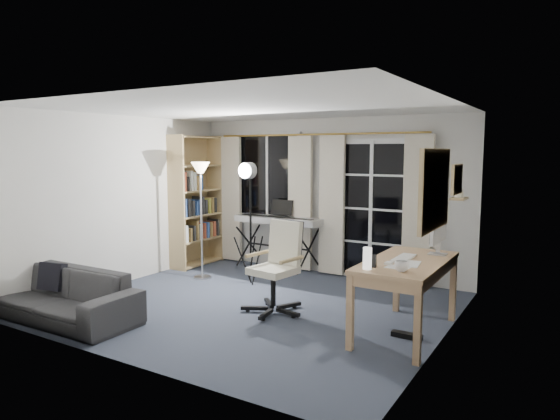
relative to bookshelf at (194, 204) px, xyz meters
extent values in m
cube|color=#323949|center=(2.13, -1.35, -1.03)|extent=(4.50, 4.00, 0.02)
cube|color=white|center=(1.08, 0.63, 0.48)|extent=(1.20, 0.06, 1.40)
cube|color=black|center=(1.08, 0.60, 0.48)|extent=(1.10, 0.02, 1.30)
cube|color=white|center=(1.08, 0.59, 0.48)|extent=(0.04, 0.03, 1.30)
cube|color=white|center=(2.88, 0.63, 0.00)|extent=(1.32, 0.06, 2.11)
cube|color=black|center=(2.58, 0.60, 0.00)|extent=(0.55, 0.02, 1.95)
cube|color=black|center=(3.18, 0.60, 0.00)|extent=(0.55, 0.02, 1.95)
cube|color=white|center=(2.88, 0.59, 0.00)|extent=(0.05, 0.04, 2.05)
cube|color=white|center=(2.88, 0.59, -0.47)|extent=(1.15, 0.03, 0.03)
cube|color=white|center=(2.88, 0.59, 0.03)|extent=(1.15, 0.03, 0.03)
cube|color=white|center=(2.88, 0.59, 0.53)|extent=(1.15, 0.03, 0.03)
cylinder|color=gold|center=(1.98, 0.55, 1.13)|extent=(3.50, 0.03, 0.03)
cube|color=beige|center=(0.38, 0.53, 0.06)|extent=(0.40, 0.07, 2.10)
cube|color=beige|center=(1.73, 0.53, 0.06)|extent=(0.40, 0.07, 2.10)
cube|color=beige|center=(2.28, 0.53, 0.06)|extent=(0.40, 0.07, 2.10)
cube|color=beige|center=(3.58, 0.53, 0.06)|extent=(0.40, 0.07, 2.10)
cube|color=tan|center=(0.04, -0.47, 0.05)|extent=(0.34, 0.03, 2.15)
cube|color=tan|center=(0.03, 0.50, 0.05)|extent=(0.34, 0.03, 2.15)
cube|color=tan|center=(-0.12, 0.02, 0.05)|extent=(0.04, 0.97, 2.15)
cube|color=tan|center=(0.04, 0.02, -0.99)|extent=(0.35, 0.97, 0.03)
cube|color=tan|center=(0.04, 0.02, -0.59)|extent=(0.35, 0.97, 0.03)
cube|color=tan|center=(0.04, 0.02, -0.18)|extent=(0.35, 0.97, 0.03)
cube|color=tan|center=(0.04, 0.02, 0.23)|extent=(0.35, 0.97, 0.03)
cube|color=tan|center=(0.04, 0.02, 0.64)|extent=(0.35, 0.97, 0.03)
cube|color=tan|center=(0.04, 0.02, 1.10)|extent=(0.35, 0.97, 0.03)
cube|color=white|center=(0.06, -0.38, -0.44)|extent=(0.24, 0.06, 0.28)
cube|color=#B08849|center=(0.06, -0.27, -0.47)|extent=(0.24, 0.05, 0.22)
cube|color=#363636|center=(0.06, -0.19, -0.45)|extent=(0.24, 0.04, 0.25)
cube|color=#B08849|center=(0.06, -0.10, -0.42)|extent=(0.24, 0.04, 0.32)
cube|color=white|center=(0.06, -0.02, -0.45)|extent=(0.24, 0.06, 0.25)
cube|color=#B75034|center=(0.06, 0.08, -0.45)|extent=(0.24, 0.04, 0.26)
cube|color=#3A5FAE|center=(0.06, 0.16, -0.45)|extent=(0.24, 0.05, 0.26)
cube|color=#B08849|center=(0.06, 0.26, -0.45)|extent=(0.24, 0.04, 0.25)
cube|color=#B75034|center=(0.06, 0.33, -0.45)|extent=(0.24, 0.06, 0.26)
cube|color=#363636|center=(0.06, 0.43, -0.44)|extent=(0.24, 0.03, 0.28)
cube|color=#3A5FAE|center=(0.06, -0.38, -0.02)|extent=(0.24, 0.04, 0.29)
cube|color=#363636|center=(0.06, -0.30, -0.02)|extent=(0.24, 0.06, 0.29)
cube|color=#363636|center=(0.06, -0.20, -0.04)|extent=(0.24, 0.04, 0.25)
cube|color=#3A5FAE|center=(0.06, -0.11, -0.05)|extent=(0.24, 0.03, 0.23)
cube|color=#3A5FAE|center=(0.06, -0.04, -0.04)|extent=(0.24, 0.04, 0.25)
cube|color=#363636|center=(0.06, 0.05, -0.02)|extent=(0.24, 0.04, 0.30)
cube|color=#363636|center=(0.06, 0.12, -0.05)|extent=(0.24, 0.05, 0.24)
cube|color=#CECC4D|center=(0.06, 0.22, -0.04)|extent=(0.24, 0.05, 0.25)
cube|color=#B08849|center=(0.06, 0.30, -0.04)|extent=(0.24, 0.03, 0.26)
cube|color=#363636|center=(0.06, 0.38, -0.04)|extent=(0.24, 0.03, 0.25)
cube|color=#B75034|center=(0.06, -0.38, 0.39)|extent=(0.24, 0.04, 0.30)
cube|color=#363636|center=(0.06, -0.30, 0.36)|extent=(0.24, 0.03, 0.23)
cube|color=white|center=(0.06, -0.22, 0.40)|extent=(0.24, 0.04, 0.32)
cube|color=white|center=(0.06, -0.15, 0.39)|extent=(0.24, 0.04, 0.29)
cube|color=#B08849|center=(0.06, -0.07, 0.36)|extent=(0.24, 0.04, 0.24)
cube|color=#3A5FAE|center=(0.06, 0.01, 0.36)|extent=(0.24, 0.05, 0.25)
cylinder|color=#B2B2B7|center=(0.71, -0.65, -1.01)|extent=(0.33, 0.33, 0.03)
cylinder|color=#B2B2B7|center=(0.71, -0.65, -0.19)|extent=(0.03, 0.03, 1.61)
cone|color=#FFE5B2|center=(0.71, -0.65, 0.64)|extent=(0.35, 0.35, 0.17)
cylinder|color=black|center=(0.87, 0.36, -0.63)|extent=(0.05, 0.70, 0.64)
cylinder|color=black|center=(0.87, 0.36, -0.63)|extent=(0.05, 0.70, 0.64)
cylinder|color=black|center=(1.99, 0.33, -0.63)|extent=(0.05, 0.70, 0.64)
cylinder|color=black|center=(1.99, 0.33, -0.63)|extent=(0.05, 0.70, 0.64)
cylinder|color=black|center=(1.43, 0.35, -0.63)|extent=(1.12, 0.06, 0.03)
cube|color=silver|center=(1.43, 0.35, -0.21)|extent=(1.46, 0.41, 0.10)
cube|color=white|center=(1.43, 0.26, -0.17)|extent=(1.35, 0.19, 0.02)
cube|color=black|center=(1.43, 0.30, -0.15)|extent=(1.30, 0.12, 0.01)
cube|color=black|center=(1.43, 0.46, -0.01)|extent=(0.39, 0.09, 0.24)
cylinder|color=black|center=(1.58, -0.47, -0.70)|extent=(0.04, 0.28, 0.71)
cylinder|color=black|center=(1.41, -0.36, -0.70)|extent=(0.23, 0.17, 0.71)
cylinder|color=black|center=(1.40, -0.56, -0.70)|extent=(0.25, 0.14, 0.71)
cylinder|color=black|center=(1.46, -0.46, -0.01)|extent=(0.03, 0.03, 1.23)
cylinder|color=silver|center=(1.46, -0.52, 0.60)|extent=(0.24, 0.15, 0.24)
cylinder|color=white|center=(1.45, -0.59, 0.60)|extent=(0.20, 0.04, 0.20)
cube|color=black|center=(2.68, -1.49, -0.98)|extent=(0.33, 0.10, 0.04)
cylinder|color=black|center=(2.76, -1.50, -1.00)|extent=(0.06, 0.06, 0.05)
cube|color=black|center=(2.56, -1.26, -0.98)|extent=(0.19, 0.31, 0.04)
cylinder|color=black|center=(2.60, -1.18, -1.00)|extent=(0.06, 0.06, 0.05)
cube|color=black|center=(2.30, -1.30, -0.98)|extent=(0.27, 0.26, 0.04)
cylinder|color=black|center=(2.24, -1.24, -1.00)|extent=(0.06, 0.06, 0.05)
cube|color=black|center=(2.26, -1.56, -0.98)|extent=(0.31, 0.19, 0.04)
cylinder|color=black|center=(2.19, -1.59, -1.00)|extent=(0.06, 0.06, 0.05)
cube|color=black|center=(2.50, -1.67, -0.98)|extent=(0.10, 0.33, 0.04)
cylinder|color=black|center=(2.51, -1.75, -1.00)|extent=(0.06, 0.06, 0.05)
cylinder|color=black|center=(2.46, -1.45, -0.74)|extent=(0.07, 0.07, 0.41)
cube|color=beige|center=(2.46, -1.45, -0.52)|extent=(0.53, 0.53, 0.08)
cube|color=beige|center=(2.49, -1.23, -0.21)|extent=(0.46, 0.19, 0.53)
cube|color=black|center=(2.50, -1.19, -0.19)|extent=(0.44, 0.16, 0.49)
cylinder|color=tan|center=(2.20, -1.40, -0.35)|extent=(0.10, 0.41, 0.04)
cylinder|color=tan|center=(2.72, -1.47, -0.35)|extent=(0.10, 0.41, 0.04)
cube|color=tan|center=(4.01, -1.34, -0.26)|extent=(0.74, 1.46, 0.04)
cube|color=tan|center=(4.01, -1.34, -0.33)|extent=(0.69, 1.42, 0.10)
cube|color=tan|center=(3.68, -2.03, -0.65)|extent=(0.06, 0.06, 0.74)
cube|color=tan|center=(4.33, -2.03, -0.65)|extent=(0.06, 0.06, 0.74)
cube|color=tan|center=(3.69, -0.65, -0.65)|extent=(0.06, 0.06, 0.74)
cube|color=tan|center=(4.33, -0.65, -0.65)|extent=(0.06, 0.06, 0.74)
cube|color=silver|center=(4.21, -0.89, -0.23)|extent=(0.19, 0.13, 0.02)
cube|color=silver|center=(4.21, -0.89, -0.09)|extent=(0.04, 0.03, 0.23)
cube|color=silver|center=(4.21, -0.89, 0.07)|extent=(0.04, 0.56, 0.35)
cube|color=black|center=(4.19, -0.89, 0.07)|extent=(0.01, 0.52, 0.31)
cube|color=white|center=(3.96, -1.28, -0.23)|extent=(0.15, 0.44, 0.02)
cube|color=white|center=(3.90, -1.60, -0.23)|extent=(0.06, 0.10, 0.02)
cube|color=white|center=(4.06, -1.49, -0.24)|extent=(0.27, 0.34, 0.01)
cube|color=white|center=(4.03, -1.70, -0.24)|extent=(0.23, 0.18, 0.00)
cube|color=black|center=(3.82, -1.80, -0.18)|extent=(0.05, 0.04, 0.13)
cylinder|color=white|center=(3.80, -1.91, -0.14)|extent=(0.08, 0.08, 0.21)
cube|color=black|center=(4.06, -1.44, -1.00)|extent=(0.31, 0.08, 0.05)
imported|color=silver|center=(4.11, -1.84, -0.18)|extent=(0.13, 0.10, 0.13)
cube|color=tan|center=(4.35, -1.70, 0.53)|extent=(0.04, 0.94, 0.74)
cube|color=white|center=(4.33, -1.70, 0.53)|extent=(0.01, 0.84, 0.64)
cube|color=tan|center=(4.36, -0.80, 0.58)|extent=(0.03, 0.42, 0.32)
cube|color=#59AC56|center=(4.34, -0.80, 0.58)|extent=(0.00, 0.36, 0.26)
cube|color=tan|center=(4.29, -0.30, 0.33)|extent=(0.16, 0.30, 0.02)
cone|color=beige|center=(4.29, -0.30, 0.42)|extent=(0.12, 0.12, 0.15)
imported|color=#29292B|center=(0.54, -2.90, -0.65)|extent=(1.92, 0.59, 0.75)
cube|color=black|center=(0.27, -2.82, -0.58)|extent=(0.35, 0.23, 0.34)
camera|label=1|loc=(5.48, -6.31, 0.87)|focal=32.00mm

